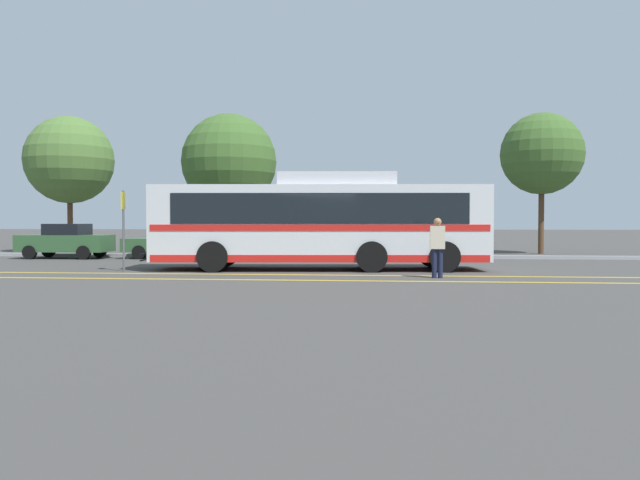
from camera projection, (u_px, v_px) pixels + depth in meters
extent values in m
plane|color=#423F3D|center=(319.00, 270.00, 21.01)|extent=(220.00, 220.00, 0.00)
cube|color=gold|center=(313.00, 275.00, 18.98)|extent=(31.10, 0.20, 0.01)
cube|color=gold|center=(306.00, 280.00, 17.23)|extent=(31.10, 0.20, 0.01)
cube|color=#99999E|center=(335.00, 256.00, 27.89)|extent=(39.10, 0.36, 0.15)
cube|color=silver|center=(320.00, 223.00, 21.12)|extent=(11.28, 3.48, 2.50)
cube|color=black|center=(320.00, 209.00, 21.11)|extent=(9.73, 3.39, 0.99)
cube|color=red|center=(320.00, 227.00, 21.12)|extent=(11.06, 3.50, 0.20)
cube|color=red|center=(320.00, 257.00, 21.15)|extent=(11.06, 3.49, 0.24)
cube|color=black|center=(156.00, 221.00, 21.16)|extent=(0.24, 2.20, 1.82)
cube|color=black|center=(156.00, 191.00, 21.13)|extent=(0.20, 1.75, 0.24)
cube|color=silver|center=(336.00, 180.00, 21.07)|extent=(4.05, 2.34, 0.43)
cube|color=black|center=(148.00, 253.00, 21.20)|extent=(0.21, 1.88, 0.04)
cube|color=black|center=(148.00, 259.00, 21.20)|extent=(0.21, 1.88, 0.04)
cylinder|color=black|center=(213.00, 257.00, 19.98)|extent=(1.02, 0.37, 1.00)
cylinder|color=black|center=(225.00, 253.00, 22.38)|extent=(1.02, 0.37, 1.00)
cylinder|color=black|center=(372.00, 257.00, 19.94)|extent=(1.02, 0.37, 1.00)
cylinder|color=black|center=(367.00, 253.00, 22.34)|extent=(1.02, 0.37, 1.00)
cylinder|color=black|center=(445.00, 257.00, 19.92)|extent=(1.02, 0.37, 1.00)
cylinder|color=black|center=(432.00, 253.00, 22.32)|extent=(1.02, 0.37, 1.00)
cube|color=#335B33|center=(65.00, 243.00, 27.58)|extent=(3.93, 1.69, 0.74)
cube|color=black|center=(67.00, 229.00, 27.56)|extent=(1.66, 1.47, 0.49)
cylinder|color=black|center=(30.00, 252.00, 26.92)|extent=(0.60, 0.21, 0.60)
cylinder|color=black|center=(49.00, 251.00, 28.48)|extent=(0.60, 0.21, 0.60)
cylinder|color=black|center=(84.00, 253.00, 26.71)|extent=(0.60, 0.21, 0.60)
cylinder|color=black|center=(100.00, 251.00, 28.27)|extent=(0.60, 0.21, 0.60)
cube|color=#335B33|center=(177.00, 245.00, 27.56)|extent=(4.57, 1.82, 0.59)
cube|color=black|center=(179.00, 234.00, 27.54)|extent=(1.94, 1.56, 0.41)
cylinder|color=black|center=(139.00, 252.00, 26.93)|extent=(0.60, 0.21, 0.60)
cylinder|color=black|center=(154.00, 251.00, 28.55)|extent=(0.60, 0.21, 0.60)
cylinder|color=black|center=(202.00, 253.00, 26.59)|extent=(0.60, 0.21, 0.60)
cylinder|color=black|center=(213.00, 251.00, 28.22)|extent=(0.60, 0.21, 0.60)
cylinder|color=#191E38|center=(434.00, 263.00, 17.95)|extent=(0.14, 0.14, 0.84)
cylinder|color=#191E38|center=(440.00, 263.00, 17.93)|extent=(0.14, 0.14, 0.84)
cube|color=beige|center=(437.00, 237.00, 17.92)|extent=(0.43, 0.23, 0.66)
sphere|color=#9E704C|center=(438.00, 222.00, 17.90)|extent=(0.23, 0.23, 0.23)
cylinder|color=#59595E|center=(124.00, 231.00, 20.37)|extent=(0.07, 0.07, 2.64)
cube|color=yellow|center=(123.00, 201.00, 20.34)|extent=(0.07, 0.40, 0.56)
cylinder|color=#513823|center=(70.00, 222.00, 32.99)|extent=(0.28, 0.28, 3.16)
sphere|color=#4C7033|center=(69.00, 160.00, 32.89)|extent=(4.59, 4.59, 4.59)
cylinder|color=#513823|center=(229.00, 226.00, 30.97)|extent=(0.28, 0.28, 2.85)
sphere|color=#3D6028|center=(229.00, 161.00, 30.88)|extent=(4.70, 4.70, 4.70)
cylinder|color=#513823|center=(541.00, 219.00, 31.46)|extent=(0.28, 0.28, 3.51)
sphere|color=#3D6028|center=(542.00, 154.00, 31.36)|extent=(4.11, 4.11, 4.11)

